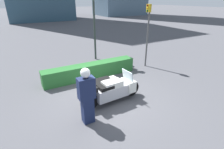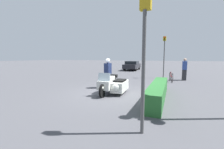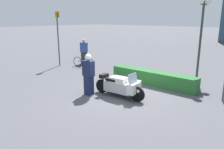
% 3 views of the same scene
% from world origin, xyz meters
% --- Properties ---
extents(ground_plane, '(160.00, 160.00, 0.00)m').
position_xyz_m(ground_plane, '(0.00, 0.00, 0.00)').
color(ground_plane, '#4C4C51').
extents(police_motorcycle, '(2.51, 1.19, 1.15)m').
position_xyz_m(police_motorcycle, '(0.02, 0.03, 0.46)').
color(police_motorcycle, black).
rests_on(police_motorcycle, ground).
extents(officer_rider, '(0.51, 0.31, 1.85)m').
position_xyz_m(officer_rider, '(-1.23, -0.87, 0.98)').
color(officer_rider, '#192347').
rests_on(officer_rider, ground).
extents(hedge_bush_curbside, '(4.67, 0.63, 0.71)m').
position_xyz_m(hedge_bush_curbside, '(0.20, 2.27, 0.36)').
color(hedge_bush_curbside, '#28662D').
rests_on(hedge_bush_curbside, ground).
extents(twin_lamp_post, '(0.36, 1.35, 4.39)m').
position_xyz_m(twin_lamp_post, '(1.60, 4.79, 3.39)').
color(twin_lamp_post, '#2D3833').
rests_on(twin_lamp_post, ground).
extents(traffic_light_near, '(0.23, 0.27, 3.39)m').
position_xyz_m(traffic_light_near, '(3.59, 2.20, 2.23)').
color(traffic_light_near, '#4C4C4C').
rests_on(traffic_light_near, ground).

